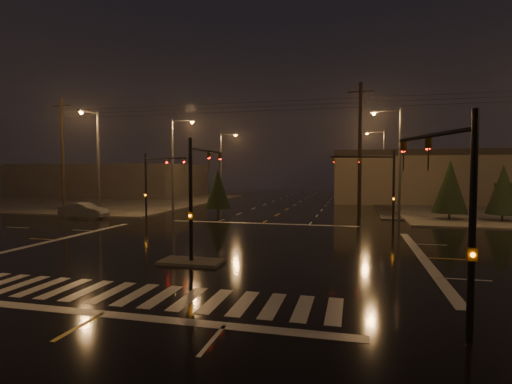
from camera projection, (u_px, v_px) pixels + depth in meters
ground at (219, 248)px, 23.02m from camera, size 140.00×140.00×0.00m
sidewalk_nw at (94, 200)px, 59.28m from camera, size 36.00×36.00×0.12m
median_island at (191, 262)px, 19.14m from camera, size 3.00×1.60×0.15m
crosswalk at (136, 294)px, 14.30m from camera, size 15.00×2.60×0.01m
stop_bar_near at (102, 314)px, 12.36m from camera, size 16.00×0.50×0.01m
stop_bar_far at (262, 223)px, 33.69m from camera, size 16.00×0.50×0.01m
commercial_block at (112, 180)px, 71.97m from camera, size 30.00×18.00×5.60m
signal_mast_median at (198, 185)px, 19.85m from camera, size 0.25×4.59×6.00m
signal_mast_ne at (380, 179)px, 30.38m from camera, size 4.84×1.86×6.00m
signal_mast_nw at (154, 178)px, 34.92m from camera, size 4.84×1.86×6.00m
signal_mast_se at (454, 197)px, 10.93m from camera, size 1.55×3.87×6.00m
streetlight_1 at (175, 158)px, 42.85m from camera, size 2.77×0.32×10.00m
streetlight_2 at (223, 162)px, 58.36m from camera, size 2.77×0.32×10.00m
streetlight_3 at (396, 156)px, 35.56m from camera, size 2.77×0.32×10.00m
streetlight_4 at (382, 161)px, 54.95m from camera, size 2.77×0.32×10.00m
streetlight_5 at (96, 156)px, 37.39m from camera, size 0.32×2.77×10.00m
utility_pole_0 at (63, 155)px, 41.54m from camera, size 2.20×0.32×12.00m
utility_pole_1 at (360, 151)px, 34.36m from camera, size 2.20×0.32×12.00m
conifer_0 at (450, 187)px, 35.64m from camera, size 3.00×3.00×5.39m
conifer_1 at (503, 189)px, 34.42m from camera, size 2.75×2.75×4.99m
conifer_3 at (218, 189)px, 39.85m from camera, size 2.53×2.53×4.65m
car_parked at (501, 201)px, 47.80m from camera, size 2.27×5.03×1.68m
car_crossing at (84, 210)px, 37.39m from camera, size 4.54×1.61×1.49m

